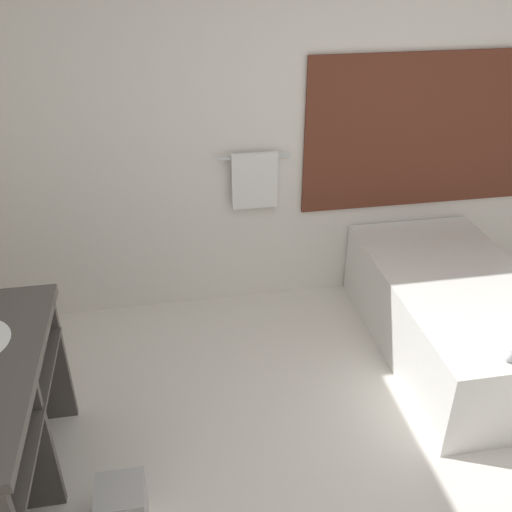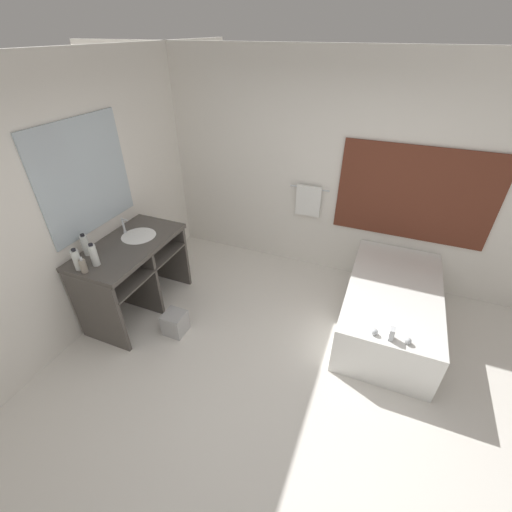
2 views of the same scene
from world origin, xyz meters
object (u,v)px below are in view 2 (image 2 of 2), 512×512
(bathtub, at_px, (390,305))
(water_bottle_3, at_px, (94,255))
(soap_dispenser, at_px, (83,266))
(waste_bin, at_px, (175,323))
(water_bottle_2, at_px, (77,260))
(water_bottle_1, at_px, (85,245))

(bathtub, bearing_deg, water_bottle_3, -156.45)
(bathtub, relative_size, water_bottle_3, 7.18)
(soap_dispenser, relative_size, waste_bin, 0.65)
(waste_bin, bearing_deg, water_bottle_3, -159.42)
(bathtub, xyz_separation_m, water_bottle_3, (-2.78, -1.21, 0.71))
(water_bottle_2, bearing_deg, waste_bin, 25.53)
(water_bottle_3, relative_size, waste_bin, 0.94)
(water_bottle_3, bearing_deg, soap_dispenser, -96.28)
(water_bottle_1, bearing_deg, water_bottle_2, -62.53)
(water_bottle_1, height_order, water_bottle_3, water_bottle_3)
(water_bottle_3, xyz_separation_m, waste_bin, (0.62, 0.23, -0.89))
(water_bottle_1, relative_size, water_bottle_2, 1.04)
(water_bottle_1, xyz_separation_m, water_bottle_2, (0.12, -0.22, -0.00))
(water_bottle_2, relative_size, soap_dispenser, 1.36)
(soap_dispenser, bearing_deg, water_bottle_2, 165.14)
(water_bottle_1, xyz_separation_m, water_bottle_3, (0.22, -0.11, 0.00))
(water_bottle_1, xyz_separation_m, waste_bin, (0.84, 0.12, -0.88))
(bathtub, distance_m, soap_dispenser, 3.17)
(water_bottle_1, bearing_deg, bathtub, 20.12)
(water_bottle_1, xyz_separation_m, soap_dispenser, (0.20, -0.25, -0.04))
(bathtub, bearing_deg, waste_bin, -155.62)
(bathtub, relative_size, water_bottle_2, 7.63)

